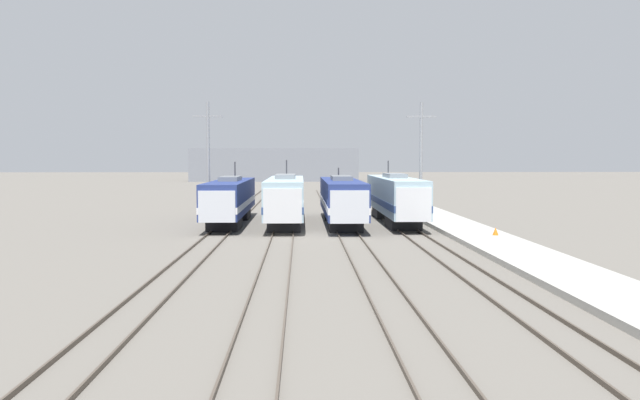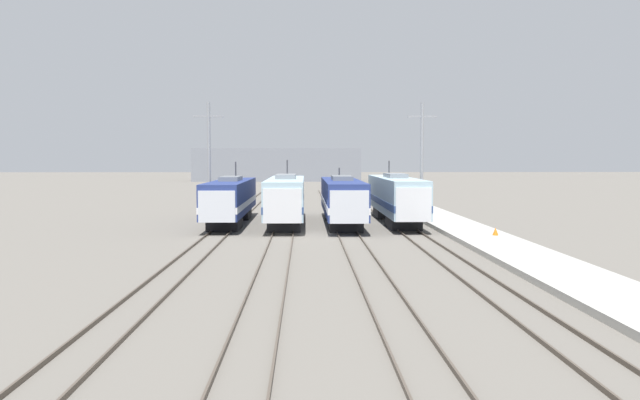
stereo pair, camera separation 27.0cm
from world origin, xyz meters
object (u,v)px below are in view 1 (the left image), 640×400
at_px(locomotive_center_right, 342,199).
at_px(traffic_cone, 496,231).
at_px(locomotive_far_left, 230,200).
at_px(locomotive_far_right, 396,198).
at_px(locomotive_center_left, 285,199).
at_px(catenary_tower_left, 208,157).
at_px(catenary_tower_right, 421,157).

xyz_separation_m(locomotive_center_right, traffic_cone, (9.55, -9.83, -1.48)).
relative_size(locomotive_far_left, locomotive_far_right, 0.94).
height_order(locomotive_center_left, locomotive_center_right, locomotive_center_left).
bearing_deg(locomotive_center_right, catenary_tower_left, 154.54).
bearing_deg(catenary_tower_right, locomotive_center_left, -155.45).
relative_size(locomotive_center_left, catenary_tower_right, 1.62).
height_order(locomotive_center_right, traffic_cone, locomotive_center_right).
height_order(locomotive_far_left, traffic_cone, locomotive_far_left).
relative_size(locomotive_far_right, catenary_tower_left, 1.73).
bearing_deg(locomotive_center_left, locomotive_center_right, 0.05).
relative_size(locomotive_far_left, traffic_cone, 33.28).
xyz_separation_m(locomotive_center_right, catenary_tower_left, (-11.58, 5.51, 3.42)).
relative_size(locomotive_center_right, locomotive_far_right, 0.98).
bearing_deg(traffic_cone, locomotive_center_left, 145.17).
bearing_deg(locomotive_far_right, locomotive_center_left, -172.55).
distance_m(locomotive_center_left, traffic_cone, 17.28).
xyz_separation_m(locomotive_center_right, catenary_tower_right, (7.51, 5.51, 3.42)).
distance_m(locomotive_center_left, locomotive_center_right, 4.57).
xyz_separation_m(locomotive_far_left, locomotive_far_right, (13.72, 0.48, 0.11)).
distance_m(locomotive_center_left, catenary_tower_left, 9.53).
bearing_deg(traffic_cone, locomotive_far_left, 150.58).
bearing_deg(catenary_tower_right, locomotive_far_right, -124.20).
xyz_separation_m(catenary_tower_right, traffic_cone, (2.04, -15.35, -4.90)).
relative_size(locomotive_center_left, locomotive_center_right, 0.95).
relative_size(locomotive_far_left, catenary_tower_right, 1.63).
xyz_separation_m(locomotive_far_right, catenary_tower_right, (2.94, 4.32, 3.34)).
distance_m(locomotive_far_left, catenary_tower_right, 17.67).
height_order(locomotive_far_left, catenary_tower_left, catenary_tower_left).
bearing_deg(catenary_tower_right, locomotive_center_right, -143.71).
bearing_deg(locomotive_far_left, locomotive_center_right, -4.46).
bearing_deg(locomotive_center_left, locomotive_far_right, 7.45).
relative_size(locomotive_center_left, traffic_cone, 33.12).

